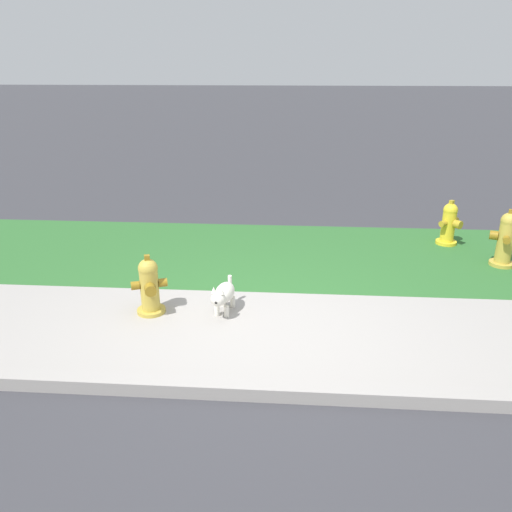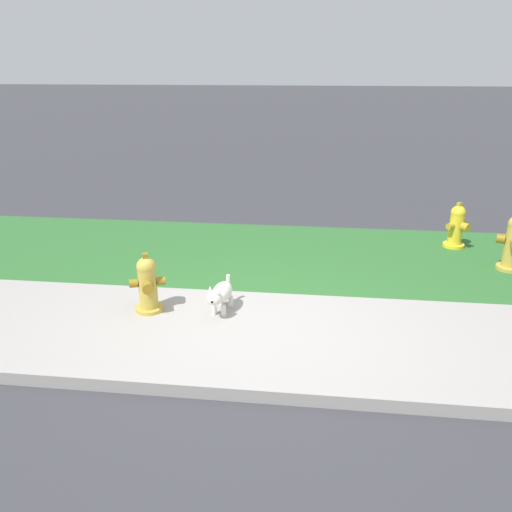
{
  "view_description": "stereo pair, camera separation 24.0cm",
  "coord_description": "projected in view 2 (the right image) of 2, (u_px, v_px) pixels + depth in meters",
  "views": [
    {
      "loc": [
        0.3,
        -4.36,
        2.52
      ],
      "look_at": [
        -0.1,
        1.1,
        0.4
      ],
      "focal_mm": 35.0,
      "sensor_mm": 36.0,
      "label": 1
    },
    {
      "loc": [
        0.54,
        -4.34,
        2.52
      ],
      "look_at": [
        -0.1,
        1.1,
        0.4
      ],
      "focal_mm": 35.0,
      "sensor_mm": 36.0,
      "label": 2
    }
  ],
  "objects": [
    {
      "name": "ground_plane",
      "position": [
        253.0,
        333.0,
        4.99
      ],
      "size": [
        120.0,
        120.0,
        0.0
      ],
      "primitive_type": "plane",
      "color": "#38383D"
    },
    {
      "name": "sidewalk_pavement",
      "position": [
        253.0,
        333.0,
        4.98
      ],
      "size": [
        18.0,
        1.87,
        0.01
      ],
      "primitive_type": "cube",
      "color": "#9E9993",
      "rests_on": "ground"
    },
    {
      "name": "grass_verge",
      "position": [
        272.0,
        253.0,
        7.07
      ],
      "size": [
        18.0,
        2.63,
        0.01
      ],
      "primitive_type": "cube",
      "color": "#2D662D",
      "rests_on": "ground"
    },
    {
      "name": "street_curb",
      "position": [
        238.0,
        389.0,
        4.03
      ],
      "size": [
        18.0,
        0.16,
        0.12
      ],
      "primitive_type": "cube",
      "color": "#9E9993",
      "rests_on": "ground"
    },
    {
      "name": "fire_hydrant_far_end",
      "position": [
        148.0,
        284.0,
        5.32
      ],
      "size": [
        0.38,
        0.36,
        0.67
      ],
      "rotation": [
        0.0,
        0.0,
        3.49
      ],
      "color": "gold",
      "rests_on": "ground"
    },
    {
      "name": "fire_hydrant_at_driveway",
      "position": [
        457.0,
        226.0,
        7.21
      ],
      "size": [
        0.35,
        0.34,
        0.67
      ],
      "rotation": [
        0.0,
        0.0,
        3.84
      ],
      "color": "yellow",
      "rests_on": "ground"
    },
    {
      "name": "small_white_dog",
      "position": [
        221.0,
        294.0,
        5.31
      ],
      "size": [
        0.25,
        0.54,
        0.4
      ],
      "rotation": [
        0.0,
        0.0,
        4.55
      ],
      "color": "silver",
      "rests_on": "ground"
    }
  ]
}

